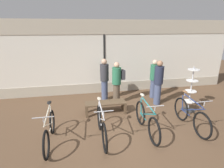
% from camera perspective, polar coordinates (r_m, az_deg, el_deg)
% --- Properties ---
extents(ground_plane, '(24.00, 24.00, 0.00)m').
position_cam_1_polar(ground_plane, '(5.29, 3.34, -15.10)').
color(ground_plane, brown).
extents(shop_back_wall, '(12.00, 0.08, 3.20)m').
position_cam_1_polar(shop_back_wall, '(7.77, -2.51, 8.81)').
color(shop_back_wall, '#B2A893').
rests_on(shop_back_wall, ground_plane).
extents(bicycle_far_left, '(0.46, 1.72, 1.02)m').
position_cam_1_polar(bicycle_far_left, '(4.88, -19.76, -14.09)').
color(bicycle_far_left, black).
rests_on(bicycle_far_left, ground_plane).
extents(bicycle_left, '(0.46, 1.75, 1.05)m').
position_cam_1_polar(bicycle_left, '(4.79, -3.42, -13.28)').
color(bicycle_left, black).
rests_on(bicycle_left, ground_plane).
extents(bicycle_right, '(0.46, 1.77, 1.05)m').
position_cam_1_polar(bicycle_right, '(5.11, 11.19, -11.45)').
color(bicycle_right, black).
rests_on(bicycle_right, ground_plane).
extents(bicycle_far_right, '(0.46, 1.76, 1.06)m').
position_cam_1_polar(bicycle_far_right, '(5.74, 24.25, -9.31)').
color(bicycle_far_right, black).
rests_on(bicycle_far_right, ground_plane).
extents(accessory_rack, '(0.48, 0.48, 1.62)m').
position_cam_1_polar(accessory_rack, '(6.79, 24.21, -2.69)').
color(accessory_rack, '#333333').
rests_on(accessory_rack, ground_plane).
extents(display_bench, '(1.40, 0.44, 0.43)m').
position_cam_1_polar(display_bench, '(6.09, -2.13, -6.59)').
color(display_bench, brown).
rests_on(display_bench, ground_plane).
extents(customer_near_rack, '(0.44, 0.44, 1.73)m').
position_cam_1_polar(customer_near_rack, '(6.85, 14.90, 0.68)').
color(customer_near_rack, '#424C6B').
rests_on(customer_near_rack, ground_plane).
extents(customer_by_window, '(0.51, 0.38, 1.66)m').
position_cam_1_polar(customer_by_window, '(6.70, 1.66, 0.75)').
color(customer_by_window, brown).
rests_on(customer_by_window, ground_plane).
extents(customer_mid_floor, '(0.44, 0.44, 1.72)m').
position_cam_1_polar(customer_mid_floor, '(7.03, -2.48, 1.67)').
color(customer_mid_floor, '#424C6B').
rests_on(customer_mid_floor, ground_plane).
extents(customer_near_bench, '(0.47, 0.47, 1.63)m').
position_cam_1_polar(customer_near_bench, '(7.51, 13.52, 1.86)').
color(customer_near_bench, '#424C6B').
rests_on(customer_near_bench, ground_plane).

